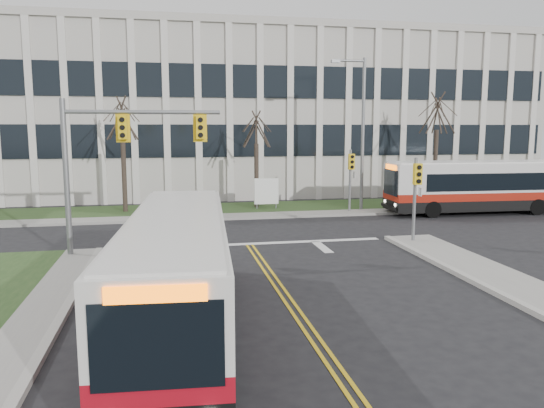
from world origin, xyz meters
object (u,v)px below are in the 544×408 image
(streetlight, at_px, (360,126))
(directory_sign, at_px, (266,192))
(bus_cross, at_px, (482,188))
(bus_main, at_px, (178,274))

(streetlight, bearing_deg, directory_sign, 166.77)
(streetlight, bearing_deg, bus_cross, -17.58)
(streetlight, relative_size, bus_cross, 0.80)
(bus_main, xyz_separation_m, bus_cross, (18.20, 15.30, 0.09))
(bus_main, distance_m, bus_cross, 23.78)
(bus_main, relative_size, bus_cross, 0.94)
(bus_cross, bearing_deg, streetlight, -105.17)
(directory_sign, relative_size, bus_main, 0.19)
(streetlight, bearing_deg, bus_main, -122.76)
(streetlight, height_order, bus_cross, streetlight)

